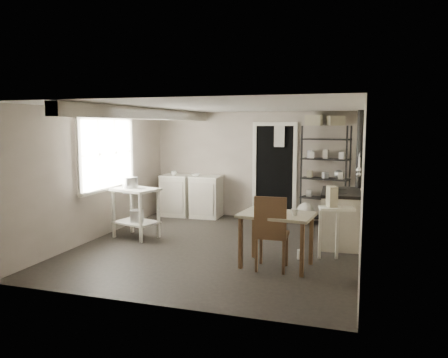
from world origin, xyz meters
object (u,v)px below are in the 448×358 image
(prep_table, at_px, (136,216))
(work_table, at_px, (276,240))
(base_cabinets, at_px, (191,196))
(shelf_rack, at_px, (325,178))
(stove, at_px, (340,218))
(chair, at_px, (272,235))
(flour_sack, at_px, (305,212))
(stockpot, at_px, (130,185))

(prep_table, bearing_deg, work_table, -17.68)
(base_cabinets, relative_size, work_table, 1.37)
(shelf_rack, distance_m, work_table, 3.13)
(prep_table, relative_size, stove, 0.77)
(base_cabinets, xyz_separation_m, chair, (2.42, -3.04, 0.03))
(flour_sack, bearing_deg, stove, -61.03)
(flour_sack, bearing_deg, stockpot, -145.47)
(stockpot, xyz_separation_m, stove, (3.64, 0.63, -0.50))
(chair, bearing_deg, stockpot, 157.03)
(chair, bearing_deg, stove, 60.12)
(chair, bearing_deg, prep_table, 156.87)
(stockpot, relative_size, chair, 0.28)
(shelf_rack, bearing_deg, stove, -64.09)
(stockpot, height_order, work_table, stockpot)
(shelf_rack, distance_m, flour_sack, 0.81)
(stove, height_order, chair, chair)
(flour_sack, bearing_deg, base_cabinets, 179.58)
(prep_table, distance_m, work_table, 2.85)
(chair, height_order, flour_sack, chair)
(prep_table, distance_m, shelf_rack, 3.86)
(prep_table, relative_size, stockpot, 3.05)
(work_table, relative_size, chair, 0.96)
(base_cabinets, distance_m, shelf_rack, 2.93)
(stockpot, bearing_deg, chair, -20.19)
(base_cabinets, height_order, chair, chair)
(shelf_rack, height_order, chair, shelf_rack)
(base_cabinets, relative_size, chair, 1.31)
(stockpot, distance_m, flour_sack, 3.58)
(stockpot, bearing_deg, stove, 9.79)
(stockpot, height_order, flour_sack, stockpot)
(stockpot, bearing_deg, work_table, -17.64)
(stove, bearing_deg, base_cabinets, 154.23)
(base_cabinets, distance_m, work_table, 3.81)
(stockpot, xyz_separation_m, flour_sack, (2.89, 1.99, -0.70))
(shelf_rack, bearing_deg, stockpot, -135.03)
(stockpot, relative_size, stove, 0.25)
(stove, xyz_separation_m, chair, (-0.85, -1.66, 0.04))
(prep_table, height_order, chair, chair)
(prep_table, bearing_deg, stockpot, 163.37)
(prep_table, relative_size, flour_sack, 2.03)
(stockpot, bearing_deg, shelf_rack, 33.36)
(base_cabinets, relative_size, shelf_rack, 0.69)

